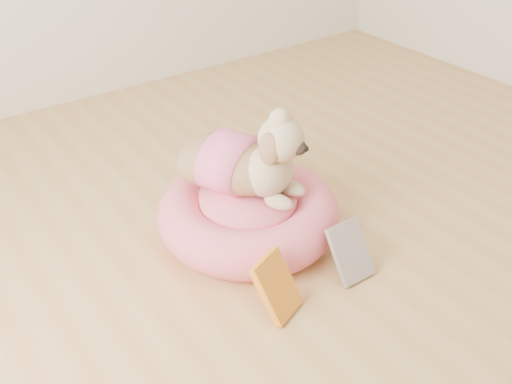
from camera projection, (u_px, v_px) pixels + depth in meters
floor at (397, 330)px, 1.78m from camera, size 4.50×4.50×0.00m
pet_bed at (248, 213)px, 2.15m from camera, size 0.69×0.69×0.18m
dog at (245, 146)px, 2.02m from camera, size 0.52×0.60×0.37m
book_yellow at (277, 286)px, 1.80m from camera, size 0.17×0.17×0.20m
book_white at (350, 252)px, 1.95m from camera, size 0.14×0.14×0.18m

